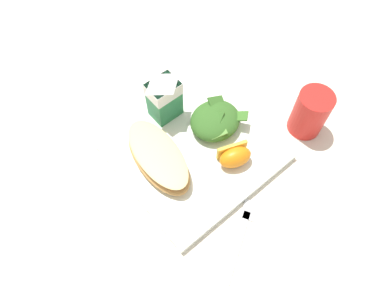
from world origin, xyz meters
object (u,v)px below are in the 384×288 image
(milk_carton, at_px, (164,95))
(metal_fork, at_px, (238,243))
(green_salad_pile, at_px, (215,120))
(drinking_red_cup, at_px, (310,113))
(white_plate, at_px, (192,149))
(cheesy_pizza_bread, at_px, (158,157))
(orange_wedge_front, at_px, (235,156))

(milk_carton, height_order, metal_fork, milk_carton)
(green_salad_pile, distance_m, drinking_red_cup, 0.18)
(white_plate, xyz_separation_m, drinking_red_cup, (0.21, -0.10, 0.04))
(cheesy_pizza_bread, bearing_deg, green_salad_pile, -3.42)
(white_plate, xyz_separation_m, metal_fork, (-0.06, -0.19, -0.01))
(white_plate, height_order, milk_carton, milk_carton)
(orange_wedge_front, relative_size, metal_fork, 0.40)
(milk_carton, bearing_deg, drinking_red_cup, -44.56)
(cheesy_pizza_bread, relative_size, orange_wedge_front, 2.57)
(milk_carton, xyz_separation_m, orange_wedge_front, (0.03, -0.17, -0.04))
(milk_carton, bearing_deg, metal_fork, -103.18)
(white_plate, height_order, drinking_red_cup, drinking_red_cup)
(cheesy_pizza_bread, xyz_separation_m, drinking_red_cup, (0.28, -0.12, 0.01))
(milk_carton, xyz_separation_m, drinking_red_cup, (0.20, -0.20, -0.03))
(cheesy_pizza_bread, bearing_deg, milk_carton, 45.52)
(metal_fork, bearing_deg, orange_wedge_front, 49.96)
(white_plate, distance_m, cheesy_pizza_bread, 0.07)
(cheesy_pizza_bread, bearing_deg, white_plate, -12.37)
(cheesy_pizza_bread, bearing_deg, drinking_red_cup, -22.95)
(orange_wedge_front, height_order, metal_fork, orange_wedge_front)
(metal_fork, distance_m, drinking_red_cup, 0.28)
(orange_wedge_front, relative_size, drinking_red_cup, 0.70)
(orange_wedge_front, bearing_deg, metal_fork, -130.04)
(white_plate, bearing_deg, cheesy_pizza_bread, 167.63)
(green_salad_pile, height_order, metal_fork, green_salad_pile)
(cheesy_pizza_bread, relative_size, drinking_red_cup, 1.80)
(white_plate, height_order, green_salad_pile, green_salad_pile)
(milk_carton, bearing_deg, orange_wedge_front, -79.93)
(orange_wedge_front, bearing_deg, drinking_red_cup, -9.39)
(white_plate, distance_m, green_salad_pile, 0.07)
(white_plate, bearing_deg, orange_wedge_front, -62.05)
(green_salad_pile, bearing_deg, drinking_red_cup, -37.15)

